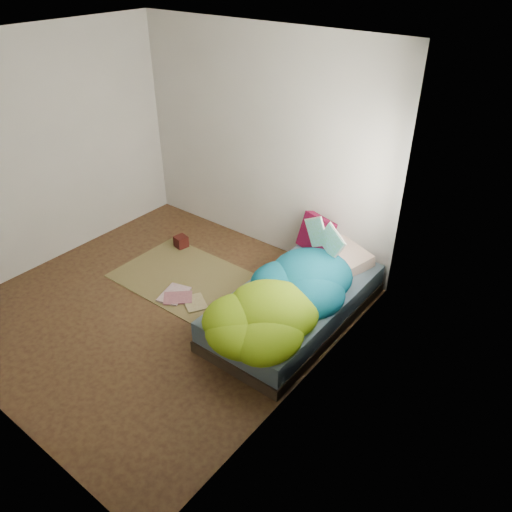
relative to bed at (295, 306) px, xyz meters
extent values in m
cube|color=#3C2117|center=(-1.22, -0.72, -0.17)|extent=(3.50, 3.50, 0.00)
cube|color=beige|center=(-1.22, 1.03, 1.13)|extent=(3.50, 0.04, 2.60)
cube|color=beige|center=(-2.97, -0.72, 1.13)|extent=(0.04, 3.50, 2.60)
cube|color=beige|center=(0.53, -0.72, 1.13)|extent=(0.04, 3.50, 2.60)
cube|color=white|center=(-1.22, -0.72, 2.43)|extent=(3.50, 3.50, 0.04)
cube|color=white|center=(0.52, 0.18, 1.23)|extent=(0.01, 1.00, 1.20)
cube|color=#352C1D|center=(0.00, 0.00, -0.11)|extent=(1.00, 2.00, 0.12)
cube|color=slate|center=(0.00, 0.00, 0.06)|extent=(0.98, 1.96, 0.22)
cube|color=brown|center=(-1.37, -0.17, -0.16)|extent=(1.60, 1.10, 0.01)
cube|color=white|center=(0.09, 0.80, 0.24)|extent=(0.66, 0.54, 0.13)
cube|color=#46041B|center=(-0.28, 0.80, 0.37)|extent=(0.42, 0.23, 0.40)
cube|color=black|center=(-1.92, 0.29, -0.09)|extent=(0.17, 0.17, 0.14)
imported|color=silver|center=(-1.37, -0.53, -0.14)|extent=(0.34, 0.40, 0.03)
imported|color=#B3676D|center=(-1.24, -0.43, -0.14)|extent=(0.38, 0.37, 0.03)
imported|color=tan|center=(-1.02, -0.55, -0.15)|extent=(0.36, 0.34, 0.02)
camera|label=1|loc=(2.13, -3.38, 3.13)|focal=35.00mm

